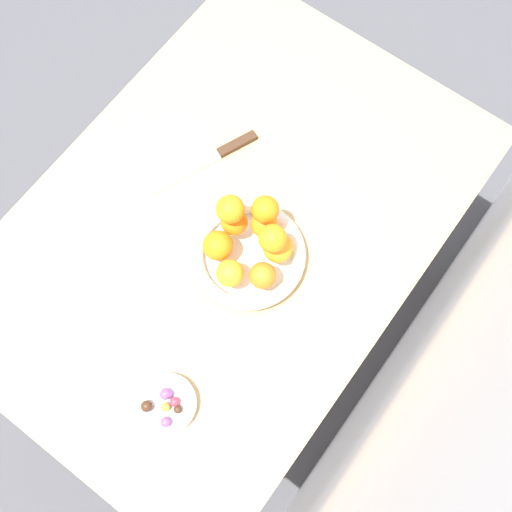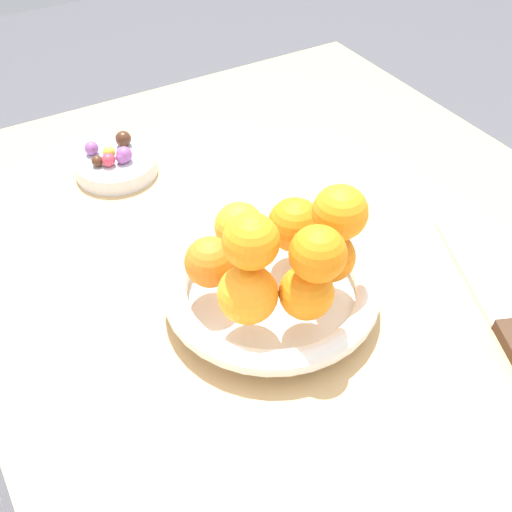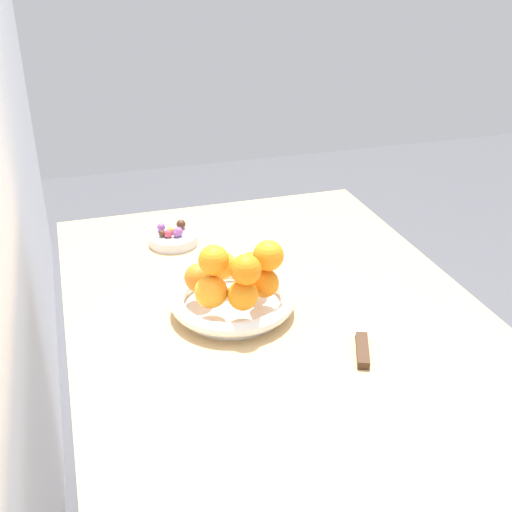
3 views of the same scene
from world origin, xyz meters
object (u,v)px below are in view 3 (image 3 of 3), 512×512
at_px(candy_ball_6, 178,232).
at_px(orange_4, 264,283).
at_px(candy_ball_5, 177,233).
at_px(dining_table, 278,353).
at_px(knife, 361,331).
at_px(orange_3, 243,295).
at_px(fruit_bowl, 233,302).
at_px(candy_ball_4, 168,234).
at_px(candy_dish, 174,239).
at_px(orange_0, 222,265).
at_px(orange_2, 211,291).
at_px(candy_ball_3, 170,230).
at_px(orange_1, 199,278).
at_px(orange_5, 252,267).
at_px(candy_ball_1, 161,227).
at_px(orange_8, 268,256).
at_px(candy_ball_0, 181,224).
at_px(candy_ball_2, 162,234).
at_px(orange_7, 214,260).
at_px(orange_6, 246,270).

bearing_deg(candy_ball_6, orange_4, -164.32).
bearing_deg(candy_ball_5, dining_table, -159.76).
bearing_deg(knife, candy_ball_5, 28.69).
bearing_deg(orange_3, candy_ball_5, 7.58).
bearing_deg(fruit_bowl, candy_ball_4, 11.58).
height_order(candy_dish, orange_0, orange_0).
distance_m(fruit_bowl, candy_ball_4, 0.32).
xyz_separation_m(orange_2, candy_ball_3, (0.36, 0.01, -0.04)).
xyz_separation_m(orange_1, candy_ball_5, (0.28, -0.01, -0.04)).
bearing_deg(candy_ball_6, orange_0, -171.28).
distance_m(orange_3, candy_ball_5, 0.37).
xyz_separation_m(orange_5, candy_ball_4, (0.28, 0.11, -0.04)).
distance_m(orange_0, candy_ball_1, 0.30).
bearing_deg(orange_2, orange_3, -117.85).
distance_m(dining_table, orange_2, 0.20).
distance_m(candy_ball_5, candy_ball_6, 0.00).
xyz_separation_m(orange_0, candy_ball_4, (0.25, 0.06, -0.04)).
height_order(orange_5, orange_8, orange_8).
relative_size(orange_1, orange_8, 0.96).
height_order(fruit_bowl, knife, fruit_bowl).
bearing_deg(orange_1, candy_ball_0, -5.09).
bearing_deg(orange_3, orange_4, -57.90).
bearing_deg(candy_dish, orange_5, -161.14).
bearing_deg(candy_ball_4, candy_dish, -48.70).
bearing_deg(candy_dish, orange_2, -179.40).
xyz_separation_m(candy_ball_0, candy_ball_4, (-0.04, 0.04, -0.00)).
xyz_separation_m(candy_dish, candy_ball_5, (-0.01, -0.01, 0.02)).
bearing_deg(candy_ball_2, orange_4, -159.36).
height_order(candy_ball_5, candy_ball_6, candy_ball_6).
bearing_deg(orange_3, orange_7, 52.25).
bearing_deg(orange_1, candy_ball_2, 4.09).
xyz_separation_m(dining_table, orange_5, (0.06, 0.03, 0.16)).
bearing_deg(candy_ball_6, dining_table, -160.46).
relative_size(candy_ball_3, knife, 0.07).
distance_m(candy_ball_1, candy_ball_5, 0.05).
relative_size(orange_1, candy_ball_1, 2.76).
distance_m(orange_5, candy_ball_0, 0.33).
bearing_deg(candy_ball_5, candy_ball_2, 71.24).
xyz_separation_m(orange_6, candy_ball_2, (0.38, 0.08, -0.09)).
bearing_deg(candy_ball_2, orange_0, -164.01).
bearing_deg(candy_ball_5, orange_1, 177.77).
height_order(orange_3, candy_ball_3, orange_3).
bearing_deg(dining_table, orange_0, 41.37).
bearing_deg(orange_3, candy_dish, 8.16).
height_order(orange_8, candy_ball_4, orange_8).
xyz_separation_m(dining_table, orange_3, (-0.02, 0.08, 0.16)).
distance_m(dining_table, orange_1, 0.21).
height_order(fruit_bowl, orange_7, orange_7).
relative_size(orange_2, candy_ball_3, 3.49).
height_order(orange_0, orange_1, orange_0).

